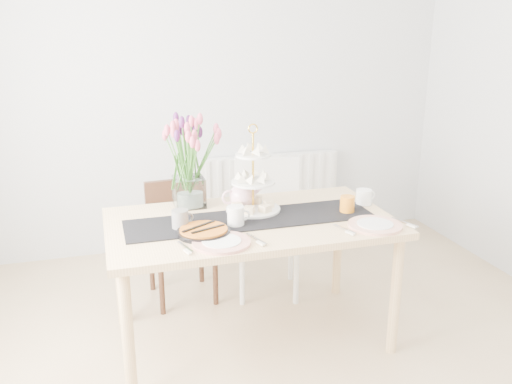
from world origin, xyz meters
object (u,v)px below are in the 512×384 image
object	(u,v)px
chair_brown	(178,231)
plate_right	(375,225)
radiator	(270,189)
cake_stand	(253,190)
cream_jug	(364,197)
tart_tin	(204,232)
plate_left	(222,242)
tulip_vase	(187,148)
chair_white	(267,215)
mug_orange	(347,204)
dining_table	(251,232)
teapot	(242,195)
mug_grey	(180,220)
mug_white	(236,216)

from	to	relation	value
chair_brown	plate_right	distance (m)	1.39
radiator	cake_stand	bearing A→B (deg)	-111.97
cake_stand	cream_jug	xyz separation A→B (m)	(0.68, -0.07, -0.09)
chair_brown	tart_tin	xyz separation A→B (m)	(0.02, -0.83, 0.31)
plate_left	cake_stand	bearing A→B (deg)	55.77
chair_brown	tulip_vase	xyz separation A→B (m)	(0.03, -0.35, 0.65)
cream_jug	tart_tin	xyz separation A→B (m)	(-1.03, -0.21, -0.03)
tart_tin	chair_white	bearing A→B (deg)	51.91
chair_white	mug_orange	size ratio (longest dim) A/B	9.13
dining_table	teapot	xyz separation A→B (m)	(0.01, 0.22, 0.15)
radiator	mug_orange	world-z (taller)	mug_orange
tulip_vase	chair_white	bearing A→B (deg)	24.97
radiator	tart_tin	distance (m)	1.88
chair_brown	mug_grey	world-z (taller)	mug_grey
mug_white	tulip_vase	bearing A→B (deg)	111.92
tulip_vase	chair_brown	bearing A→B (deg)	94.37
tart_tin	plate_right	bearing A→B (deg)	-9.30
cake_stand	mug_orange	size ratio (longest dim) A/B	4.66
cream_jug	mug_grey	bearing A→B (deg)	178.84
mug_orange	plate_left	bearing A→B (deg)	159.38
dining_table	tulip_vase	bearing A→B (deg)	130.37
tulip_vase	teapot	distance (m)	0.43
tart_tin	mug_orange	bearing A→B (deg)	6.59
chair_brown	chair_white	bearing A→B (deg)	-11.49
tulip_vase	mug_grey	world-z (taller)	tulip_vase
dining_table	mug_white	world-z (taller)	mug_white
cream_jug	chair_white	bearing A→B (deg)	123.05
tart_tin	mug_white	size ratio (longest dim) A/B	2.54
dining_table	plate_right	xyz separation A→B (m)	(0.62, -0.29, 0.08)
plate_right	teapot	bearing A→B (deg)	140.05
chair_brown	cake_stand	world-z (taller)	cake_stand
mug_grey	plate_left	bearing A→B (deg)	-76.04
dining_table	mug_white	bearing A→B (deg)	-147.09
cake_stand	teapot	xyz separation A→B (m)	(-0.04, 0.09, -0.06)
mug_orange	cream_jug	bearing A→B (deg)	-4.25
cake_stand	teapot	world-z (taller)	cake_stand
radiator	cake_stand	xyz separation A→B (m)	(-0.54, -1.35, 0.43)
radiator	mug_white	distance (m)	1.73
tart_tin	mug_grey	world-z (taller)	mug_grey
radiator	plate_right	bearing A→B (deg)	-89.17
dining_table	teapot	size ratio (longest dim) A/B	6.45
chair_white	teapot	xyz separation A→B (m)	(-0.28, -0.40, 0.29)
radiator	plate_right	world-z (taller)	plate_right
tart_tin	plate_left	size ratio (longest dim) A/B	0.95
mug_orange	chair_white	bearing A→B (deg)	75.17
tart_tin	mug_grey	distance (m)	0.16
dining_table	mug_grey	size ratio (longest dim) A/B	15.07
radiator	mug_white	xyz separation A→B (m)	(-0.70, -1.54, 0.36)
chair_white	cake_stand	world-z (taller)	cake_stand
chair_white	mug_white	distance (m)	0.83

